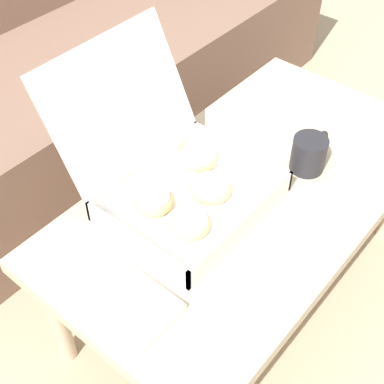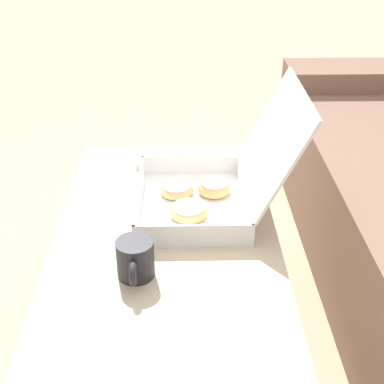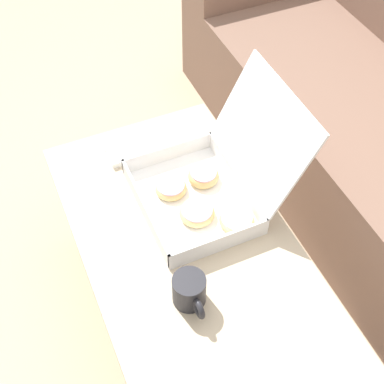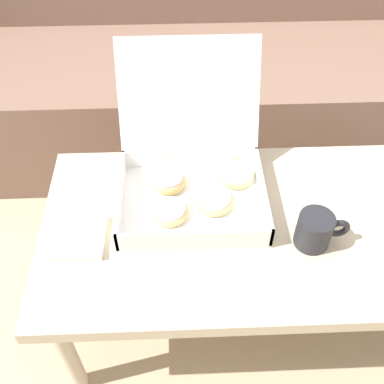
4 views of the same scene
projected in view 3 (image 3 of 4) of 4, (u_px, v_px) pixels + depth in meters
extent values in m
plane|color=tan|center=(232.00, 301.00, 1.88)|extent=(12.00, 12.00, 0.00)
cube|color=#7A5B4C|center=(268.00, 20.00, 2.55)|extent=(0.24, 0.79, 0.53)
cube|color=#C6B293|center=(190.00, 251.00, 1.52)|extent=(1.09, 0.58, 0.04)
cylinder|color=#C6B293|center=(77.00, 203.00, 1.91)|extent=(0.04, 0.04, 0.39)
cylinder|color=#C6B293|center=(195.00, 165.00, 2.03)|extent=(0.04, 0.04, 0.39)
cube|color=white|center=(192.00, 202.00, 1.61)|extent=(0.39, 0.31, 0.01)
cube|color=white|center=(145.00, 211.00, 1.55)|extent=(0.39, 0.01, 0.06)
cube|color=white|center=(237.00, 180.00, 1.62)|extent=(0.39, 0.01, 0.06)
cube|color=white|center=(168.00, 153.00, 1.69)|extent=(0.01, 0.31, 0.06)
cube|color=white|center=(219.00, 243.00, 1.47)|extent=(0.01, 0.31, 0.06)
cube|color=white|center=(262.00, 133.00, 1.51)|extent=(0.39, 0.14, 0.28)
torus|color=#E5BC75|center=(197.00, 213.00, 1.56)|extent=(0.10, 0.10, 0.03)
cylinder|color=pink|center=(197.00, 211.00, 1.55)|extent=(0.09, 0.09, 0.01)
torus|color=#E5BC75|center=(171.00, 188.00, 1.62)|extent=(0.10, 0.10, 0.03)
cylinder|color=pink|center=(171.00, 186.00, 1.61)|extent=(0.08, 0.08, 0.01)
torus|color=#E5BC75|center=(203.00, 176.00, 1.65)|extent=(0.10, 0.10, 0.04)
cylinder|color=pink|center=(203.00, 174.00, 1.64)|extent=(0.08, 0.08, 0.02)
torus|color=#E5BC75|center=(237.00, 220.00, 1.54)|extent=(0.10, 0.10, 0.03)
cylinder|color=white|center=(237.00, 218.00, 1.54)|extent=(0.09, 0.09, 0.01)
cylinder|color=#232328|center=(189.00, 290.00, 1.37)|extent=(0.09, 0.09, 0.09)
torus|color=#232328|center=(199.00, 308.00, 1.33)|extent=(0.06, 0.02, 0.06)
cube|color=white|center=(126.00, 147.00, 1.75)|extent=(0.14, 0.14, 0.02)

